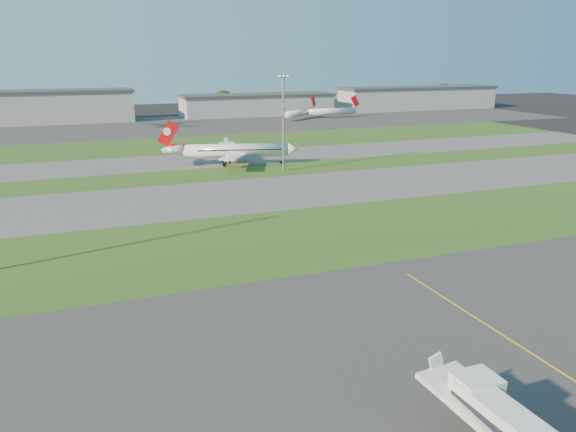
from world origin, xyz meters
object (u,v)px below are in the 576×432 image
mini_jet_near (301,113)px  light_mast_centre (283,116)px  airliner_taxiing (235,151)px  mini_jet_far (333,111)px

mini_jet_near → light_mast_centre: light_mast_centre is taller
airliner_taxiing → light_mast_centre: light_mast_centre is taller
airliner_taxiing → mini_jet_far: bearing=-113.0°
mini_jet_near → mini_jet_far: 17.96m
light_mast_centre → mini_jet_near: bearing=65.8°
mini_jet_near → mini_jet_far: same height
airliner_taxiing → light_mast_centre: (10.00, -13.28, 10.73)m
mini_jet_near → light_mast_centre: bearing=-151.9°
mini_jet_far → light_mast_centre: 141.54m
mini_jet_near → airliner_taxiing: bearing=-158.6°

